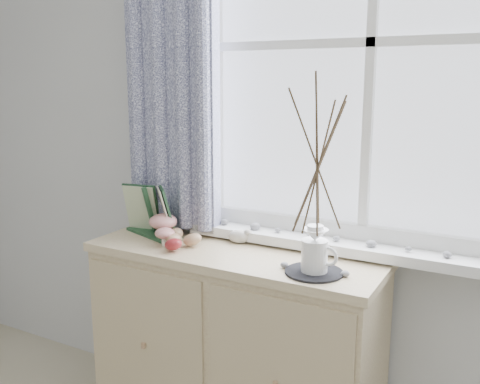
{
  "coord_description": "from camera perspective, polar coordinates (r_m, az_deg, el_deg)",
  "views": [
    {
      "loc": [
        0.85,
        -0.03,
        1.52
      ],
      "look_at": [
        -0.1,
        1.7,
        1.1
      ],
      "focal_mm": 40.0,
      "sensor_mm": 36.0,
      "label": 1
    }
  ],
  "objects": [
    {
      "name": "sideboard",
      "position": [
        2.31,
        -0.58,
        -16.26
      ],
      "size": [
        1.2,
        0.45,
        0.85
      ],
      "color": "beige",
      "rests_on": "ground"
    },
    {
      "name": "botanical_book",
      "position": [
        2.33,
        -9.8,
        -2.0
      ],
      "size": [
        0.35,
        0.23,
        0.23
      ],
      "primitive_type": null,
      "rotation": [
        0.0,
        0.0,
        -0.33
      ],
      "color": "#204429",
      "rests_on": "sideboard"
    },
    {
      "name": "toadstool_cluster",
      "position": [
        2.26,
        -8.17,
        -3.51
      ],
      "size": [
        0.16,
        0.17,
        0.11
      ],
      "color": "white",
      "rests_on": "sideboard"
    },
    {
      "name": "wooden_eggs",
      "position": [
        2.19,
        -6.53,
        -5.0
      ],
      "size": [
        0.17,
        0.18,
        0.08
      ],
      "color": "tan",
      "rests_on": "sideboard"
    },
    {
      "name": "songbird_figurine",
      "position": [
        2.22,
        -0.11,
        -4.69
      ],
      "size": [
        0.13,
        0.08,
        0.06
      ],
      "primitive_type": null,
      "rotation": [
        0.0,
        0.0,
        0.24
      ],
      "color": "beige",
      "rests_on": "sideboard"
    },
    {
      "name": "crocheted_doily",
      "position": [
        1.91,
        7.89,
        -8.47
      ],
      "size": [
        0.21,
        0.21,
        0.01
      ],
      "primitive_type": "cylinder",
      "color": "black",
      "rests_on": "sideboard"
    },
    {
      "name": "twig_pitcher",
      "position": [
        1.81,
        8.26,
        3.44
      ],
      "size": [
        0.27,
        0.27,
        0.7
      ],
      "rotation": [
        0.0,
        0.0,
        -0.11
      ],
      "color": "white",
      "rests_on": "crocheted_doily"
    },
    {
      "name": "sideboard_pebbles",
      "position": [
        1.97,
        7.8,
        -7.63
      ],
      "size": [
        0.25,
        0.19,
        0.02
      ],
      "color": "gray",
      "rests_on": "sideboard"
    }
  ]
}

